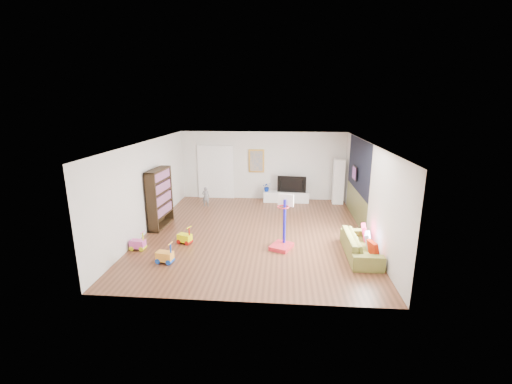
# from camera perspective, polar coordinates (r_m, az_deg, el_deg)

# --- Properties ---
(floor) EXTENTS (6.50, 7.50, 0.00)m
(floor) POSITION_cam_1_polar(r_m,az_deg,el_deg) (10.43, -0.18, -6.68)
(floor) COLOR brown
(floor) RESTS_ON ground
(ceiling) EXTENTS (6.50, 7.50, 0.00)m
(ceiling) POSITION_cam_1_polar(r_m,az_deg,el_deg) (9.77, -0.19, 8.22)
(ceiling) COLOR white
(ceiling) RESTS_ON ground
(wall_back) EXTENTS (6.50, 0.00, 2.70)m
(wall_back) POSITION_cam_1_polar(r_m,az_deg,el_deg) (13.67, 1.13, 4.39)
(wall_back) COLOR silver
(wall_back) RESTS_ON ground
(wall_front) EXTENTS (6.50, 0.00, 2.70)m
(wall_front) POSITION_cam_1_polar(r_m,az_deg,el_deg) (6.47, -2.97, -7.66)
(wall_front) COLOR silver
(wall_front) RESTS_ON ground
(wall_left) EXTENTS (0.00, 7.50, 2.70)m
(wall_left) POSITION_cam_1_polar(r_m,az_deg,el_deg) (10.78, -17.68, 0.84)
(wall_left) COLOR silver
(wall_left) RESTS_ON ground
(wall_right) EXTENTS (0.00, 7.50, 2.70)m
(wall_right) POSITION_cam_1_polar(r_m,az_deg,el_deg) (10.28, 18.19, 0.14)
(wall_right) COLOR silver
(wall_right) RESTS_ON ground
(navy_accent) EXTENTS (0.01, 3.20, 1.70)m
(navy_accent) POSITION_cam_1_polar(r_m,az_deg,el_deg) (11.50, 16.74, 4.31)
(navy_accent) COLOR black
(navy_accent) RESTS_ON wall_right
(olive_wainscot) EXTENTS (0.01, 3.20, 1.00)m
(olive_wainscot) POSITION_cam_1_polar(r_m,az_deg,el_deg) (11.81, 16.26, -2.14)
(olive_wainscot) COLOR brown
(olive_wainscot) RESTS_ON wall_right
(doorway) EXTENTS (1.45, 0.06, 2.10)m
(doorway) POSITION_cam_1_polar(r_m,az_deg,el_deg) (13.93, -6.73, 3.23)
(doorway) COLOR white
(doorway) RESTS_ON ground
(painting_back) EXTENTS (0.62, 0.06, 0.92)m
(painting_back) POSITION_cam_1_polar(r_m,az_deg,el_deg) (13.61, 0.07, 5.20)
(painting_back) COLOR gold
(painting_back) RESTS_ON wall_back
(artwork_right) EXTENTS (0.04, 0.56, 0.46)m
(artwork_right) POSITION_cam_1_polar(r_m,az_deg,el_deg) (11.74, 16.13, 3.06)
(artwork_right) COLOR #7F3F8C
(artwork_right) RESTS_ON wall_right
(media_console) EXTENTS (1.76, 0.44, 0.41)m
(media_console) POSITION_cam_1_polar(r_m,az_deg,el_deg) (13.51, 5.04, -0.77)
(media_console) COLOR silver
(media_console) RESTS_ON ground
(tall_cabinet) EXTENTS (0.42, 0.42, 1.72)m
(tall_cabinet) POSITION_cam_1_polar(r_m,az_deg,el_deg) (13.48, 13.57, 1.71)
(tall_cabinet) COLOR white
(tall_cabinet) RESTS_ON ground
(bookshelf) EXTENTS (0.41, 1.28, 1.84)m
(bookshelf) POSITION_cam_1_polar(r_m,az_deg,el_deg) (11.04, -15.74, -0.99)
(bookshelf) COLOR black
(bookshelf) RESTS_ON ground
(sofa) EXTENTS (0.75, 1.90, 0.56)m
(sofa) POSITION_cam_1_polar(r_m,az_deg,el_deg) (9.21, 17.07, -8.52)
(sofa) COLOR olive
(sofa) RESTS_ON ground
(basketball_hoop) EXTENTS (0.71, 0.77, 1.47)m
(basketball_hoop) POSITION_cam_1_polar(r_m,az_deg,el_deg) (9.07, 4.35, -5.10)
(basketball_hoop) COLOR red
(basketball_hoop) RESTS_ON ground
(ride_on_yellow) EXTENTS (0.43, 0.34, 0.50)m
(ride_on_yellow) POSITION_cam_1_polar(r_m,az_deg,el_deg) (9.75, -11.83, -7.01)
(ride_on_yellow) COLOR #EEF605
(ride_on_yellow) RESTS_ON ground
(ride_on_orange) EXTENTS (0.43, 0.30, 0.53)m
(ride_on_orange) POSITION_cam_1_polar(r_m,az_deg,el_deg) (8.74, -15.01, -9.74)
(ride_on_orange) COLOR #FFA937
(ride_on_orange) RESTS_ON ground
(ride_on_pink) EXTENTS (0.40, 0.26, 0.51)m
(ride_on_pink) POSITION_cam_1_polar(r_m,az_deg,el_deg) (9.68, -19.15, -7.68)
(ride_on_pink) COLOR #D74EA8
(ride_on_pink) RESTS_ON ground
(child) EXTENTS (0.29, 0.20, 0.75)m
(child) POSITION_cam_1_polar(r_m,az_deg,el_deg) (12.98, -8.37, -0.76)
(child) COLOR slate
(child) RESTS_ON ground
(tv) EXTENTS (1.12, 0.25, 0.64)m
(tv) POSITION_cam_1_polar(r_m,az_deg,el_deg) (13.41, 6.01, 1.40)
(tv) COLOR black
(tv) RESTS_ON media_console
(vase_plant) EXTENTS (0.36, 0.32, 0.37)m
(vase_plant) POSITION_cam_1_polar(r_m,az_deg,el_deg) (13.41, 1.84, 0.87)
(vase_plant) COLOR navy
(vase_plant) RESTS_ON media_console
(pillow_left) EXTENTS (0.19, 0.38, 0.36)m
(pillow_left) POSITION_cam_1_polar(r_m,az_deg,el_deg) (8.71, 18.94, -8.89)
(pillow_left) COLOR #A81E07
(pillow_left) RESTS_ON sofa
(pillow_center) EXTENTS (0.21, 0.41, 0.39)m
(pillow_center) POSITION_cam_1_polar(r_m,az_deg,el_deg) (9.15, 18.20, -7.67)
(pillow_center) COLOR silver
(pillow_center) RESTS_ON sofa
(pillow_right) EXTENTS (0.18, 0.42, 0.40)m
(pillow_right) POSITION_cam_1_polar(r_m,az_deg,el_deg) (9.66, 17.66, -6.42)
(pillow_right) COLOR #C51543
(pillow_right) RESTS_ON sofa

